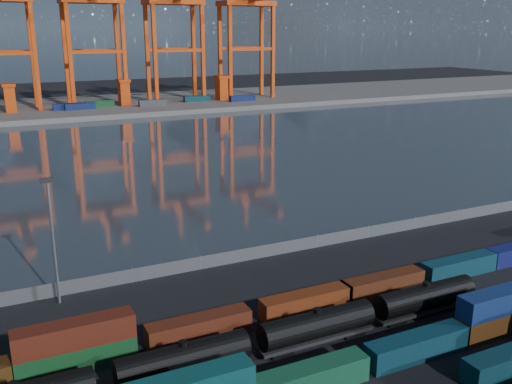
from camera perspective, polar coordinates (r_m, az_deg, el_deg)
name	(u,v)px	position (r m, az deg, el deg)	size (l,w,h in m)	color
ground	(374,346)	(66.83, 11.71, -14.82)	(700.00, 700.00, 0.00)	black
harbor_water	(135,158)	(157.71, -12.02, 3.31)	(700.00, 700.00, 0.00)	#2B373F
far_quay	(73,108)	(259.35, -17.84, 8.04)	(700.00, 70.00, 2.00)	#514F4C
container_row_mid	(456,330)	(68.32, 19.39, -12.85)	(140.64, 2.50, 5.33)	#3A3C3F
container_row_north	(291,302)	(70.73, 3.53, -10.91)	(141.08, 2.48, 5.28)	#0F264E
tanker_string	(105,381)	(57.94, -14.89, -17.79)	(91.59, 3.03, 4.33)	black
waterfront_fence	(262,252)	(87.67, 0.57, -5.99)	(160.12, 0.12, 2.20)	#595B5E
yard_light_mast	(53,235)	(75.12, -19.68, -4.05)	(1.60, 0.40, 16.60)	slate
gantry_cranes	(47,13)	(249.69, -20.15, 16.45)	(199.81, 47.64, 64.51)	#CE400E
quay_containers	(50,108)	(243.40, -19.94, 7.92)	(172.58, 10.99, 2.60)	navy
straddle_carriers	(69,94)	(248.38, -18.20, 9.27)	(140.00, 7.00, 11.10)	#CE400E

